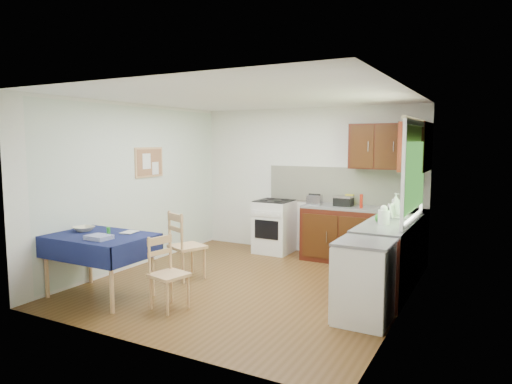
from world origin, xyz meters
The scene contains 33 objects.
floor centered at (0.00, 0.00, 0.00)m, with size 4.20×4.20×0.00m, color #543616.
ceiling centered at (0.00, 0.00, 2.50)m, with size 4.00×4.20×0.02m, color white.
wall_back centered at (0.00, 2.10, 1.25)m, with size 4.00×0.02×2.50m, color silver.
wall_front centered at (0.00, -2.10, 1.25)m, with size 4.00×0.02×2.50m, color silver.
wall_left centered at (-2.00, 0.00, 1.25)m, with size 0.02×4.20×2.50m, color silver.
wall_right centered at (2.00, 0.00, 1.25)m, with size 0.02×4.20×2.50m, color silver.
base_cabinets centered at (1.36, 1.26, 0.43)m, with size 1.90×2.30×0.86m.
worktop_back centered at (1.05, 1.80, 0.88)m, with size 1.90×0.60×0.04m, color slate.
worktop_right centered at (1.70, 0.65, 0.88)m, with size 0.60×1.70×0.04m, color slate.
worktop_corner centered at (1.70, 1.80, 0.88)m, with size 0.60×0.60×0.04m, color slate.
splashback centered at (0.65, 2.08, 1.20)m, with size 2.70×0.02×0.60m, color white.
upper_cabinets centered at (1.52, 1.80, 1.85)m, with size 1.20×0.85×0.70m.
stove centered at (-0.50, 1.80, 0.46)m, with size 0.60×0.61×0.92m.
window centered at (1.97, 0.70, 1.65)m, with size 0.04×1.48×1.26m.
fridge centered at (1.70, -0.55, 0.44)m, with size 0.58×0.60×0.89m.
corkboard centered at (-1.97, 0.30, 1.60)m, with size 0.04×0.62×0.47m.
dining_table centered at (-1.40, -1.30, 0.68)m, with size 1.30×0.88×0.79m.
chair_far centered at (-0.92, -0.21, 0.51)m, with size 0.56×0.56×0.96m.
chair_near centered at (-0.41, -1.21, 0.45)m, with size 0.44×0.44×0.85m.
toaster centered at (0.28, 1.70, 0.98)m, with size 0.24×0.14×0.18m.
sandwich_press centered at (0.73, 1.79, 0.98)m, with size 0.28×0.24×0.16m.
sauce_bottle centered at (1.05, 1.69, 1.01)m, with size 0.05×0.05×0.22m, color #B01E0E.
yellow_packet centered at (0.79, 1.94, 0.99)m, with size 0.13×0.09×0.17m, color gold.
dish_rack centered at (1.67, 1.03, 0.92)m, with size 0.41×0.31×0.20m.
kettle centered at (1.67, 0.46, 1.01)m, with size 0.14×0.14×0.24m.
cup centered at (1.50, 1.73, 0.95)m, with size 0.12×0.12×0.09m, color white.
soap_bottle_a centered at (1.67, 1.17, 1.06)m, with size 0.12×0.12×0.32m, color white.
soap_bottle_b centered at (1.67, 1.27, 1.00)m, with size 0.09×0.10×0.21m, color blue.
soap_bottle_c centered at (1.60, 0.54, 0.99)m, with size 0.13×0.13×0.17m, color #298524.
plate_bowl centered at (-1.74, -1.23, 0.82)m, with size 0.25×0.25×0.06m, color beige.
book centered at (-1.22, -1.05, 0.79)m, with size 0.16×0.22×0.02m, color white.
spice_jar centered at (-1.30, -1.23, 0.83)m, with size 0.04×0.04×0.09m, color #279229.
tea_towel centered at (-1.19, -1.49, 0.81)m, with size 0.28×0.22×0.05m, color #293999.
Camera 1 is at (2.91, -5.24, 1.93)m, focal length 32.00 mm.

